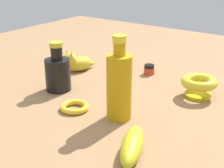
% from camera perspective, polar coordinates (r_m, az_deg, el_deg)
% --- Properties ---
extents(ground, '(2.00, 2.00, 0.00)m').
position_cam_1_polar(ground, '(1.03, -0.00, -2.33)').
color(ground, '#936D47').
extents(bowl, '(0.11, 0.11, 0.06)m').
position_cam_1_polar(bowl, '(1.05, 14.59, -0.02)').
color(bowl, gold).
rests_on(bowl, ground).
extents(nail_polish_jar, '(0.04, 0.04, 0.04)m').
position_cam_1_polar(nail_polish_jar, '(1.22, 6.35, 2.48)').
color(nail_polish_jar, '#BD3E25').
rests_on(nail_polish_jar, ground).
extents(bottle_short, '(0.08, 0.08, 0.16)m').
position_cam_1_polar(bottle_short, '(1.08, -9.23, 2.00)').
color(bottle_short, black).
rests_on(bottle_short, ground).
extents(bangle, '(0.08, 0.08, 0.02)m').
position_cam_1_polar(bangle, '(0.95, -6.40, -3.90)').
color(bangle, yellow).
rests_on(bangle, ground).
extents(bottle_tall, '(0.07, 0.07, 0.23)m').
position_cam_1_polar(bottle_tall, '(0.87, 1.23, -0.17)').
color(bottle_tall, '#C28F0E').
rests_on(bottle_tall, ground).
extents(cat_figurine, '(0.08, 0.13, 0.08)m').
position_cam_1_polar(cat_figurine, '(1.25, -6.03, 3.72)').
color(cat_figurine, gold).
rests_on(cat_figurine, ground).
extents(banana, '(0.11, 0.17, 0.05)m').
position_cam_1_polar(banana, '(0.74, 3.44, -10.39)').
color(banana, gold).
rests_on(banana, ground).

